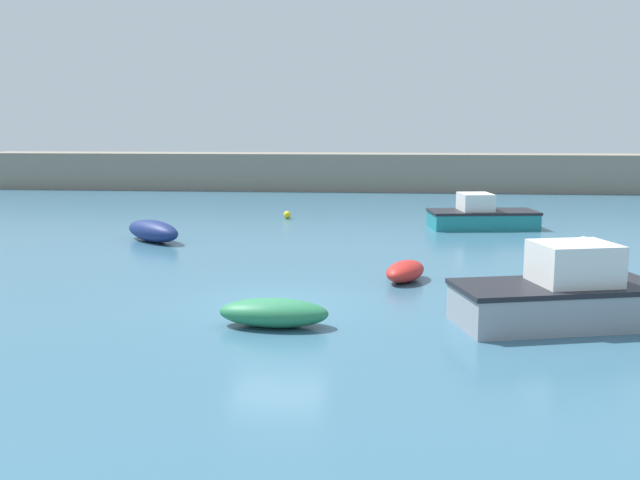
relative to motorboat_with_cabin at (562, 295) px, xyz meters
name	(u,v)px	position (x,y,z in m)	size (l,w,h in m)	color
ground_plane	(277,310)	(-6.99, 1.10, -0.82)	(120.00, 120.00, 0.20)	#38667F
harbor_breakwater	(348,172)	(-6.99, 34.98, 0.61)	(53.84, 3.58, 2.65)	gray
motorboat_with_cabin	(562,295)	(0.00, 0.00, 0.00)	(5.26, 3.26, 1.97)	gray
motorboat_grey_hull	(481,216)	(0.18, 16.08, -0.15)	(5.10, 2.89, 1.61)	teal
open_tender_yellow	(274,313)	(-6.78, -0.80, -0.38)	(2.65, 1.23, 0.67)	#287A4C
rowboat_blue_near	(153,231)	(-13.63, 11.02, -0.28)	(3.29, 3.11, 0.87)	navy
fishing_dinghy_green	(405,271)	(-3.57, 4.44, -0.41)	(1.64, 2.16, 0.62)	red
mooring_buoy_yellow	(287,215)	(-9.17, 18.62, -0.52)	(0.38, 0.38, 0.38)	yellow
mooring_buoy_white	(583,244)	(3.28, 10.45, -0.45)	(0.54, 0.54, 0.54)	white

